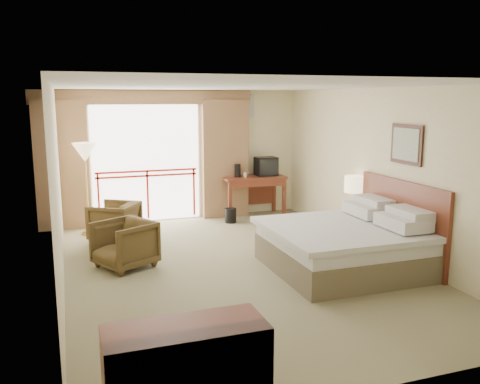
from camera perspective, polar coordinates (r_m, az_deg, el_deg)
name	(u,v)px	position (r m, az deg, el deg)	size (l,w,h in m)	color
floor	(238,267)	(7.79, -0.24, -8.46)	(7.00, 7.00, 0.00)	#7E7755
ceiling	(238,86)	(7.37, -0.25, 11.80)	(7.00, 7.00, 0.00)	white
wall_back	(184,155)	(10.81, -6.29, 4.16)	(5.00, 5.00, 0.00)	beige
wall_front	(374,243)	(4.38, 14.86, -5.54)	(5.00, 5.00, 0.00)	beige
wall_left	(58,190)	(7.07, -19.78, 0.25)	(7.00, 7.00, 0.00)	beige
wall_right	(383,172)	(8.60, 15.73, 2.20)	(7.00, 7.00, 0.00)	beige
balcony_door	(147,164)	(10.66, -10.45, 3.14)	(2.40, 2.40, 0.00)	white
balcony_railing	(147,182)	(10.69, -10.37, 1.07)	(2.09, 0.03, 1.02)	#B6230F
curtain_left	(62,166)	(10.40, -19.37, 2.82)	(1.00, 0.26, 2.50)	brown
curtain_right	(225,159)	(10.90, -1.73, 3.74)	(1.00, 0.26, 2.50)	brown
valance	(145,97)	(10.47, -10.61, 10.42)	(4.40, 0.22, 0.28)	brown
hvac_vent	(243,107)	(11.08, 0.30, 9.56)	(0.50, 0.04, 0.50)	silver
bed	(346,245)	(7.77, 11.79, -5.84)	(2.13, 2.06, 0.97)	brown
headboard	(401,222)	(8.23, 17.64, -3.23)	(0.06, 2.10, 1.30)	#5E261A
framed_art	(406,144)	(8.04, 18.18, 5.11)	(0.04, 0.72, 0.60)	black
nightstand	(354,228)	(9.20, 12.70, -3.94)	(0.39, 0.46, 0.56)	#5E261A
table_lamp	(354,185)	(9.09, 12.73, 0.78)	(0.35, 0.35, 0.62)	tan
phone	(357,212)	(8.98, 13.02, -2.22)	(0.19, 0.15, 0.08)	black
desk	(252,185)	(11.03, 1.36, 0.84)	(1.34, 0.65, 0.88)	#5E261A
tv	(266,166)	(11.02, 2.95, 2.89)	(0.45, 0.36, 0.41)	black
coffee_maker	(238,171)	(10.81, -0.26, 2.41)	(0.13, 0.13, 0.28)	black
cup	(245,175)	(10.82, 0.57, 1.94)	(0.07, 0.07, 0.10)	white
wastebasket	(231,215)	(10.48, -1.07, -2.65)	(0.24, 0.24, 0.30)	black
armchair_far	(115,240)	(9.50, -13.82, -5.27)	(0.75, 0.77, 0.70)	#413018
armchair_near	(125,267)	(8.01, -12.74, -8.21)	(0.77, 0.79, 0.72)	#413018
side_table	(103,234)	(8.56, -15.08, -4.58)	(0.48, 0.48, 0.52)	black
book	(103,224)	(8.52, -15.14, -3.49)	(0.15, 0.20, 0.02)	white
floor_lamp	(85,156)	(9.78, -17.03, 3.89)	(0.44, 0.44, 1.72)	tan
dresser	(187,377)	(4.19, -6.01, -19.94)	(1.24, 0.53, 0.83)	#5E261A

